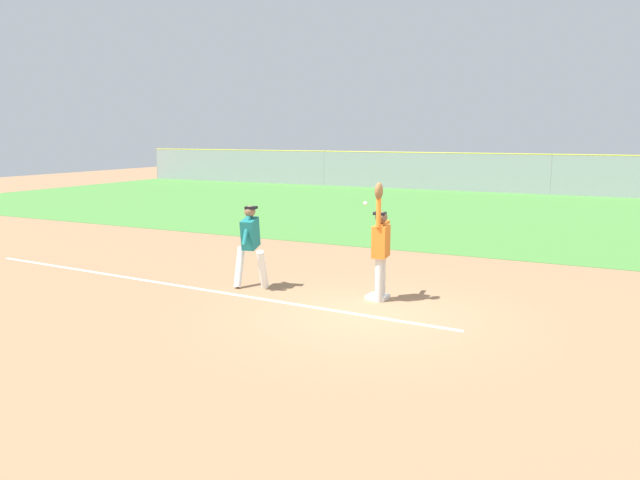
# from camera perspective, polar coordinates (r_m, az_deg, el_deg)

# --- Properties ---
(ground_plane) EXTENTS (75.01, 75.01, 0.00)m
(ground_plane) POSITION_cam_1_polar(r_m,az_deg,el_deg) (11.28, 4.61, -6.66)
(ground_plane) COLOR #936D4C
(outfield_grass) EXTENTS (52.66, 18.59, 0.01)m
(outfield_grass) POSITION_cam_1_polar(r_m,az_deg,el_deg) (25.86, 17.58, 2.18)
(outfield_grass) COLOR #478438
(outfield_grass) RESTS_ON ground_plane
(chalk_foul_line) EXTENTS (11.98, 0.82, 0.01)m
(chalk_foul_line) POSITION_cam_1_polar(r_m,az_deg,el_deg) (13.48, -12.28, -4.12)
(chalk_foul_line) COLOR white
(chalk_foul_line) RESTS_ON ground_plane
(first_base) EXTENTS (0.39, 0.39, 0.08)m
(first_base) POSITION_cam_1_polar(r_m,az_deg,el_deg) (12.25, 5.24, -5.16)
(first_base) COLOR white
(first_base) RESTS_ON ground_plane
(fielder) EXTENTS (0.31, 0.90, 2.28)m
(fielder) POSITION_cam_1_polar(r_m,az_deg,el_deg) (11.90, 5.52, -0.28)
(fielder) COLOR silver
(fielder) RESTS_ON ground_plane
(runner) EXTENTS (0.83, 0.84, 1.72)m
(runner) POSITION_cam_1_polar(r_m,az_deg,el_deg) (12.89, -6.33, -0.08)
(runner) COLOR white
(runner) RESTS_ON ground_plane
(baseball) EXTENTS (0.07, 0.07, 0.07)m
(baseball) POSITION_cam_1_polar(r_m,az_deg,el_deg) (11.85, 4.13, 3.34)
(baseball) COLOR white
(outfield_fence) EXTENTS (52.74, 0.08, 2.12)m
(outfield_fence) POSITION_cam_1_polar(r_m,az_deg,el_deg) (34.94, 20.18, 5.60)
(outfield_fence) COLOR #93999E
(outfield_fence) RESTS_ON ground_plane
(parked_car_tan) EXTENTS (4.48, 2.28, 1.25)m
(parked_car_tan) POSITION_cam_1_polar(r_m,az_deg,el_deg) (40.03, 8.55, 5.97)
(parked_car_tan) COLOR tan
(parked_car_tan) RESTS_ON ground_plane
(parked_car_black) EXTENTS (4.45, 2.22, 1.25)m
(parked_car_black) POSITION_cam_1_polar(r_m,az_deg,el_deg) (38.53, 14.49, 5.63)
(parked_car_black) COLOR black
(parked_car_black) RESTS_ON ground_plane
(parked_car_green) EXTENTS (4.60, 2.52, 1.25)m
(parked_car_green) POSITION_cam_1_polar(r_m,az_deg,el_deg) (38.17, 22.01, 5.20)
(parked_car_green) COLOR #1E6B33
(parked_car_green) RESTS_ON ground_plane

